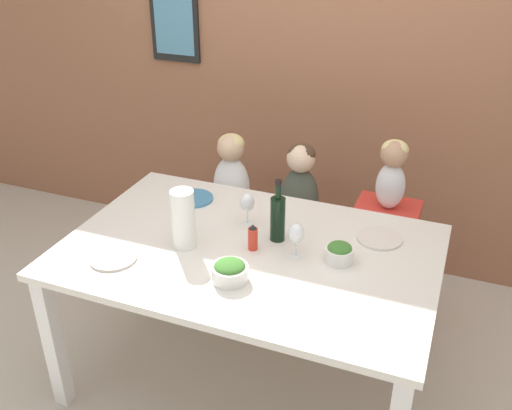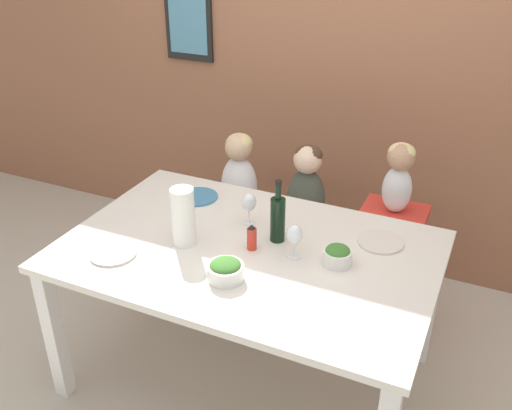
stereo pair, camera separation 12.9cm
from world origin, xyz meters
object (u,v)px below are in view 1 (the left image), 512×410
Objects in this scene: salad_bowl_small at (339,252)px; dinner_plate_front_left at (113,258)px; person_baby_right at (392,170)px; wine_glass_far at (247,203)px; chair_far_center at (298,237)px; chair_right_highchair at (385,232)px; person_child_left at (231,174)px; chair_far_left at (232,224)px; person_child_center at (300,186)px; wine_bottle at (278,217)px; dinner_plate_back_left at (193,198)px; dinner_plate_back_right at (379,238)px; salad_bowl_large at (230,271)px; paper_towel_roll at (183,219)px; wine_glass_near at (296,234)px.

dinner_plate_front_left is (-0.92, -0.34, -0.04)m from salad_bowl_small.
person_baby_right reaches higher than wine_glass_far.
chair_far_center is 0.52m from chair_right_highchair.
person_baby_right is (0.93, 0.00, 0.18)m from person_child_left.
wine_glass_far reaches higher than chair_far_left.
person_baby_right is at bearing 0.06° from person_child_center.
wine_bottle is at bearing 34.20° from dinner_plate_front_left.
dinner_plate_back_left is at bearing 161.50° from salad_bowl_small.
person_child_center reaches higher than dinner_plate_back_right.
chair_right_highchair is 0.54m from dinner_plate_back_right.
person_baby_right reaches higher than chair_far_center.
paper_towel_roll is at bearing 150.55° from salad_bowl_large.
wine_glass_near is at bearing -171.37° from salad_bowl_small.
wine_bottle is at bearing 28.79° from paper_towel_roll.
person_child_left reaches higher than chair_far_center.
wine_glass_near is at bearing -73.97° from person_child_center.
chair_far_center is 0.72m from person_baby_right.
salad_bowl_small is 0.60× the size of dinner_plate_front_left.
dinner_plate_back_left is (-0.02, -0.44, 0.39)m from chair_far_left.
salad_bowl_small is at bearing 37.83° from salad_bowl_large.
wine_glass_near is 0.81m from dinner_plate_front_left.
dinner_plate_back_right is (0.81, 0.38, -0.13)m from paper_towel_roll.
salad_bowl_small is (0.68, 0.13, -0.09)m from paper_towel_roll.
person_child_left is at bearing 90.00° from chair_far_left.
person_baby_right is at bearing 82.71° from salad_bowl_small.
person_child_left is at bearing 113.44° from salad_bowl_large.
wine_bottle is at bearing -158.67° from dinner_plate_back_right.
wine_bottle is at bearing 140.05° from wine_glass_near.
person_child_left and person_child_center have the same top height.
salad_bowl_small is at bearing 8.63° from wine_glass_near.
chair_far_center is (0.42, 0.00, 0.00)m from chair_far_left.
person_child_center is at bearing -179.94° from person_baby_right.
wine_glass_near is at bearing 11.80° from paper_towel_roll.
person_baby_right is at bearing 90.00° from chair_right_highchair.
wine_bottle is 1.10× the size of paper_towel_roll.
person_baby_right is 0.74m from salad_bowl_small.
chair_right_highchair is at bearing 25.08° from dinner_plate_back_left.
chair_far_left is 1.65× the size of paper_towel_roll.
wine_glass_far is at bearing 148.77° from wine_glass_near.
chair_far_left is 1.20m from salad_bowl_large.
chair_right_highchair is 0.54m from person_child_center.
salad_bowl_large and salad_bowl_small have the same top height.
person_child_center reaches higher than salad_bowl_small.
dinner_plate_back_right is at bearing 8.04° from wine_glass_far.
wine_glass_near is (0.49, 0.10, -0.03)m from paper_towel_roll.
salad_bowl_large is at bearing -66.56° from person_child_left.
chair_far_center is 0.93m from wine_glass_near.
wine_bottle is 0.33m from salad_bowl_small.
salad_bowl_small is at bearing -17.58° from wine_glass_far.
wine_bottle is (-0.40, -0.66, -0.02)m from person_baby_right.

